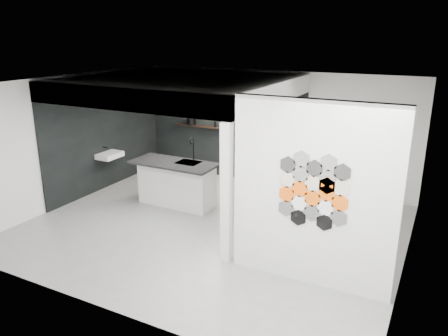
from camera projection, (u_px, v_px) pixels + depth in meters
floor at (212, 227)px, 8.58m from camera, size 7.00×6.00×0.01m
partition_panel at (313, 195)px, 6.33m from camera, size 2.45×0.15×2.80m
bay_clad_back at (223, 132)px, 11.31m from camera, size 4.40×0.04×2.35m
bay_clad_left at (107, 139)px, 10.60m from camera, size 0.04×4.00×2.35m
bulkhead at (181, 87)px, 9.23m from camera, size 4.40×4.00×0.40m
corner_column at (227, 194)px, 7.02m from camera, size 0.16×0.16×2.35m
fascia_beam at (121, 99)px, 7.61m from camera, size 4.40×0.16×0.40m
wall_basin at (110, 155)px, 10.42m from camera, size 0.40×0.60×0.12m
display_shelf at (225, 129)px, 11.14m from camera, size 3.00×0.15×0.04m
kitchen_island at (177, 183)px, 9.56m from camera, size 1.89×0.84×1.52m
stockpot at (191, 121)px, 11.55m from camera, size 0.26×0.26×0.18m
kettle at (259, 128)px, 10.69m from camera, size 0.25×0.25×0.17m
glass_bowl at (275, 131)px, 10.53m from camera, size 0.18×0.18×0.11m
glass_vase at (275, 131)px, 10.52m from camera, size 0.13×0.13×0.15m
bottle_dark at (215, 124)px, 11.24m from camera, size 0.06×0.06×0.15m
utensil_cup at (193, 123)px, 11.54m from camera, size 0.10×0.10×0.10m
hex_tile_cluster at (314, 191)px, 6.21m from camera, size 1.04×0.02×1.16m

